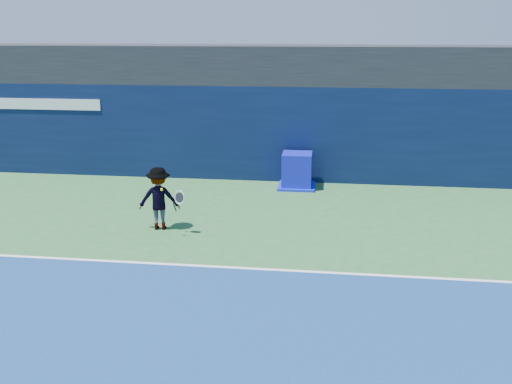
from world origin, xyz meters
TOP-DOWN VIEW (x-y plane):
  - ground at (0.00, 0.00)m, footprint 80.00×80.00m
  - baseline at (0.00, 3.00)m, footprint 24.00×0.10m
  - stadium_band at (0.00, 11.50)m, footprint 36.00×3.00m
  - back_wall_assembly at (-0.00, 10.50)m, footprint 36.00×1.03m
  - equipment_cart at (1.66, 9.39)m, footprint 1.13×1.13m
  - tennis_player at (-1.41, 5.15)m, footprint 1.26×0.73m
  - tennis_ball at (-1.15, 4.52)m, footprint 0.06×0.06m

SIDE VIEW (x-z plane):
  - ground at x=0.00m, z-range 0.00..0.00m
  - baseline at x=0.00m, z-range 0.01..0.01m
  - equipment_cart at x=1.66m, z-range -0.05..1.03m
  - tennis_player at x=-1.41m, z-range 0.00..1.53m
  - tennis_ball at x=-1.15m, z-range 1.14..1.20m
  - back_wall_assembly at x=0.00m, z-range 0.00..3.00m
  - stadium_band at x=0.00m, z-range 3.00..4.20m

